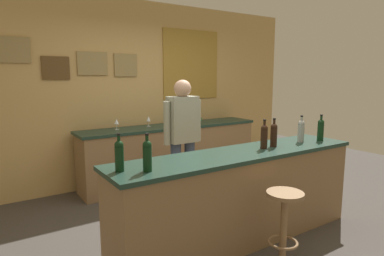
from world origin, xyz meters
name	(u,v)px	position (x,y,z in m)	size (l,w,h in m)	color
ground_plane	(215,224)	(0.00, 0.00, 0.00)	(10.00, 10.00, 0.00)	#423D38
back_wall	(138,92)	(0.01, 2.03, 1.42)	(6.00, 0.09, 2.80)	tan
bar_counter	(240,196)	(0.00, -0.40, 0.46)	(2.75, 0.60, 0.92)	olive
side_counter	(172,153)	(0.40, 1.65, 0.45)	(2.94, 0.56, 0.90)	olive
bartender	(183,136)	(-0.06, 0.60, 0.94)	(0.52, 0.21, 1.62)	#384766
bar_stool	(284,216)	(-0.01, -0.98, 0.46)	(0.32, 0.32, 0.68)	olive
wine_bottle_a	(119,155)	(-1.25, -0.38, 1.06)	(0.07, 0.07, 0.31)	black
wine_bottle_b	(147,154)	(-1.07, -0.50, 1.06)	(0.07, 0.07, 0.31)	black
wine_bottle_c	(264,136)	(0.30, -0.41, 1.06)	(0.07, 0.07, 0.31)	black
wine_bottle_d	(274,134)	(0.46, -0.40, 1.06)	(0.07, 0.07, 0.31)	black
wine_bottle_e	(301,130)	(0.90, -0.40, 1.06)	(0.07, 0.07, 0.31)	#999E99
wine_bottle_f	(321,129)	(1.17, -0.47, 1.06)	(0.07, 0.07, 0.31)	black
wine_glass_a	(117,122)	(-0.47, 1.72, 1.01)	(0.07, 0.07, 0.16)	silver
wine_glass_b	(149,119)	(0.04, 1.75, 1.01)	(0.07, 0.07, 0.16)	silver
coffee_mug	(198,120)	(0.90, 1.65, 0.95)	(0.13, 0.08, 0.09)	#338C4C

